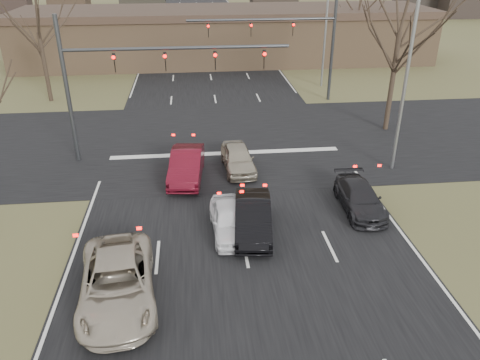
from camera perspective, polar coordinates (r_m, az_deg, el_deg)
The scene contains 15 objects.
ground at distance 16.76m, azimuth 1.84°, elevation -14.68°, with size 360.00×360.00×0.00m, color #4D4E29.
road_main at distance 73.30m, azimuth -4.75°, elevation 17.97°, with size 14.00×300.00×0.02m, color black.
road_cross at distance 29.64m, azimuth -2.04°, elevation 4.80°, with size 200.00×14.00×0.02m, color black.
building at distance 51.28m, azimuth -1.73°, elevation 17.29°, with size 42.40×10.40×5.30m.
mast_arm_near at distance 26.35m, azimuth -13.61°, elevation 12.84°, with size 12.12×0.24×8.00m.
mast_arm_far at distance 36.83m, azimuth 6.94°, elevation 17.08°, with size 11.12×0.24×8.00m.
streetlight_right_near at distance 25.44m, azimuth 19.41°, elevation 12.80°, with size 2.34×0.25×10.00m.
streetlight_right_far at distance 41.35m, azimuth 10.23°, elevation 18.71°, with size 2.34×0.25×10.00m.
tree_left_far at distance 39.24m, azimuth -23.92°, elevation 19.17°, with size 5.70×5.70×9.50m.
car_silver_suv at distance 16.90m, azimuth -14.74°, elevation -11.98°, with size 2.51×5.44×1.51m, color #B7AA94.
car_white_sedan at distance 19.91m, azimuth -1.29°, elevation -4.88°, with size 1.52×3.78×1.29m, color white.
car_black_hatch at distance 19.97m, azimuth 1.58°, elevation -4.56°, with size 1.50×4.32×1.42m, color black.
car_charcoal_sedan at distance 22.35m, azimuth 14.40°, elevation -2.13°, with size 1.69×4.17×1.21m, color black.
car_red_ahead at distance 24.67m, azimuth -6.55°, elevation 1.81°, with size 1.60×4.58×1.51m, color #530B18.
car_silver_ahead at distance 25.51m, azimuth -0.25°, elevation 2.67°, with size 1.60×3.97×1.35m, color #A89E87.
Camera 1 is at (-1.83, -12.43, 11.08)m, focal length 35.00 mm.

